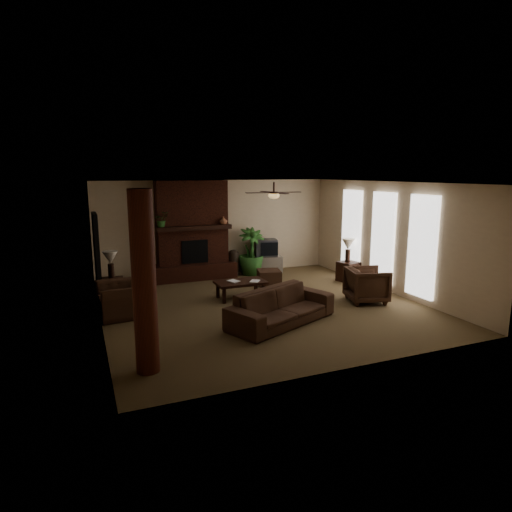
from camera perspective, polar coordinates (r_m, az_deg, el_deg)
name	(u,v)px	position (r m, az deg, el deg)	size (l,w,h in m)	color
room_shell	(263,246)	(9.79, 0.89, 1.31)	(7.00, 7.00, 7.00)	brown
fireplace	(193,239)	(12.61, -8.26, 2.23)	(2.40, 0.70, 2.80)	#431C12
windows	(383,238)	(11.74, 16.18, 2.24)	(0.08, 3.65, 2.35)	white
log_column	(144,283)	(6.74, -14.37, -3.47)	(0.36, 0.36, 2.80)	#572415
doorway	(97,258)	(10.87, -19.98, -0.27)	(0.10, 1.00, 2.10)	black
ceiling_fan	(274,194)	(10.11, 2.34, 8.05)	(1.35, 1.35, 0.37)	black
sofa	(281,301)	(8.90, 3.31, -5.88)	(2.38, 0.70, 0.93)	#3E271A
armchair_left	(121,294)	(9.79, -17.13, -4.72)	(1.09, 0.71, 0.95)	#3E271A
armchair_right	(367,283)	(10.66, 14.25, -3.46)	(0.87, 0.82, 0.90)	#3E271A
coffee_table	(240,283)	(10.62, -2.03, -3.60)	(1.20, 0.70, 0.43)	black
ottoman	(269,277)	(11.96, 1.71, -2.79)	(0.60, 0.60, 0.40)	#3E271A
tv_stand	(267,264)	(13.44, 1.50, -1.04)	(0.85, 0.50, 0.50)	#B6B5B8
tv	(266,248)	(13.31, 1.31, 1.08)	(0.75, 0.67, 0.52)	#3B3B3E
floor_vase	(233,261)	(13.00, -2.97, -0.64)	(0.34, 0.34, 0.77)	black
floor_plant	(251,262)	(13.09, -0.63, -0.73)	(0.78, 1.40, 0.78)	#2E5D25
side_table_left	(112,290)	(10.98, -18.19, -4.20)	(0.50, 0.50, 0.55)	black
lamp_left	(110,260)	(10.85, -18.43, -0.45)	(0.36, 0.36, 0.65)	black
side_table_right	(348,272)	(12.58, 11.93, -1.99)	(0.50, 0.50, 0.55)	black
lamp_right	(348,246)	(12.49, 11.90, 1.31)	(0.40, 0.40, 0.65)	black
mantel_plant	(161,221)	(12.12, -12.22, 4.46)	(0.38, 0.42, 0.33)	#2E5D25
mantel_vase	(223,221)	(12.49, -4.26, 4.62)	(0.22, 0.23, 0.22)	#94573B
book_a	(230,277)	(10.47, -3.42, -2.69)	(0.22, 0.03, 0.29)	#999999
book_b	(251,276)	(10.55, -0.72, -2.56)	(0.21, 0.02, 0.29)	#999999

